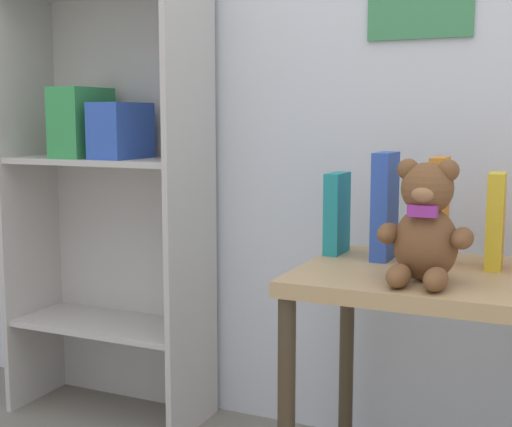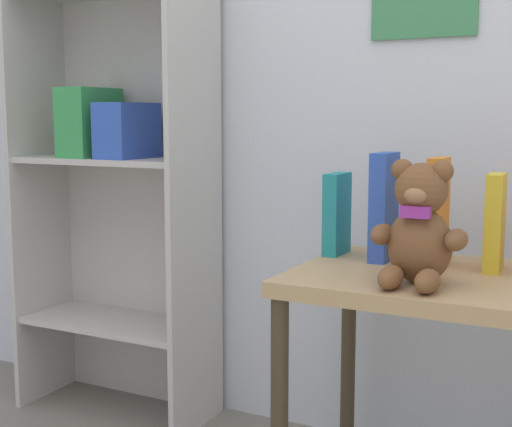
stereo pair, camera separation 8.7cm
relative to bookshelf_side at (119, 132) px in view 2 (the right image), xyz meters
name	(u,v)px [view 2 (the right image)]	position (x,y,z in m)	size (l,w,h in m)	color
wall_back	(427,6)	(0.93, 0.16, 0.34)	(4.80, 0.07, 2.50)	silver
bookshelf_side	(119,132)	(0.00, 0.00, 0.00)	(0.63, 0.29, 1.64)	#BCB7B2
display_table	(425,312)	(1.04, -0.23, -0.40)	(0.59, 0.51, 0.60)	tan
teddy_bear	(419,228)	(1.06, -0.35, -0.19)	(0.20, 0.18, 0.26)	brown
book_standing_teal	(337,214)	(0.78, -0.11, -0.20)	(0.04, 0.11, 0.21)	teal
book_standing_blue	(384,207)	(0.91, -0.13, -0.17)	(0.04, 0.12, 0.27)	#2D51B7
book_standing_orange	(437,212)	(1.04, -0.13, -0.18)	(0.03, 0.11, 0.26)	orange
book_standing_yellow	(495,223)	(1.18, -0.13, -0.19)	(0.04, 0.10, 0.22)	gold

